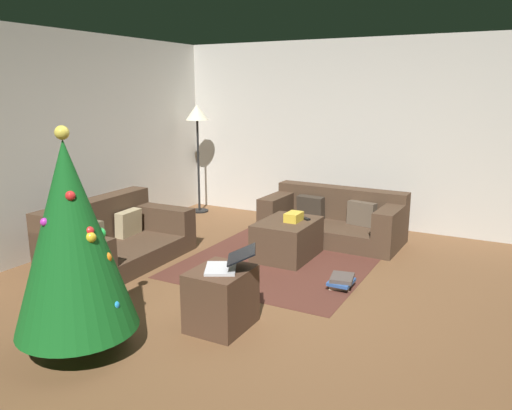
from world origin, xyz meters
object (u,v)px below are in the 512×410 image
object	(u,v)px
couch_left	(113,239)
tv_remote	(304,218)
corner_lamp	(197,121)
gift_box	(294,217)
laptop	(228,263)
ottoman	(287,239)
book_stack	(341,281)
christmas_tree	(71,237)
couch_right	(334,220)
side_table	(221,298)

from	to	relation	value
couch_left	tv_remote	distance (m)	2.21
couch_left	corner_lamp	xyz separation A→B (m)	(2.42, 0.49, 1.18)
gift_box	laptop	bearing A→B (deg)	-172.30
ottoman	couch_left	bearing A→B (deg)	122.41
couch_left	corner_lamp	distance (m)	2.73
couch_left	laptop	bearing A→B (deg)	67.33
tv_remote	book_stack	size ratio (longest dim) A/B	0.51
gift_box	christmas_tree	size ratio (longest dim) A/B	0.14
couch_right	book_stack	world-z (taller)	couch_right
christmas_tree	laptop	distance (m)	1.22
laptop	book_stack	bearing A→B (deg)	-23.74
gift_box	book_stack	bearing A→B (deg)	-128.00
ottoman	christmas_tree	size ratio (longest dim) A/B	0.48
tv_remote	christmas_tree	bearing A→B (deg)	-165.90
gift_box	ottoman	bearing A→B (deg)	109.50
side_table	couch_left	bearing A→B (deg)	67.68
couch_left	gift_box	size ratio (longest dim) A/B	7.08
tv_remote	gift_box	bearing A→B (deg)	178.59
couch_right	laptop	bearing A→B (deg)	93.15
couch_left	tv_remote	bearing A→B (deg)	122.41
ottoman	christmas_tree	world-z (taller)	christmas_tree
couch_right	ottoman	size ratio (longest dim) A/B	2.20
book_stack	gift_box	bearing A→B (deg)	52.00
book_stack	corner_lamp	distance (m)	3.86
laptop	corner_lamp	xyz separation A→B (m)	(3.19, 2.49, 0.88)
couch_left	gift_box	bearing A→B (deg)	120.30
side_table	laptop	world-z (taller)	laptop
side_table	laptop	size ratio (longest dim) A/B	1.04
couch_left	laptop	distance (m)	2.16
couch_left	couch_right	distance (m)	2.79
christmas_tree	laptop	size ratio (longest dim) A/B	3.37
couch_right	laptop	size ratio (longest dim) A/B	3.56
corner_lamp	book_stack	bearing A→B (deg)	-122.76
side_table	book_stack	xyz separation A→B (m)	(1.27, -0.60, -0.18)
book_stack	corner_lamp	xyz separation A→B (m)	(1.95, 3.03, 1.37)
couch_left	gift_box	distance (m)	2.07
book_stack	couch_left	bearing A→B (deg)	100.46
couch_right	side_table	distance (m)	2.82
tv_remote	side_table	xyz separation A→B (m)	(-2.03, -0.12, -0.20)
gift_box	side_table	world-z (taller)	gift_box
tv_remote	ottoman	bearing A→B (deg)	165.86
laptop	book_stack	world-z (taller)	laptop
christmas_tree	book_stack	bearing A→B (deg)	-32.57
laptop	book_stack	size ratio (longest dim) A/B	1.61
couch_right	book_stack	size ratio (longest dim) A/B	5.72
couch_left	book_stack	distance (m)	2.59
side_table	laptop	distance (m)	0.31
side_table	corner_lamp	distance (m)	4.20
corner_lamp	couch_right	bearing A→B (deg)	-99.40
side_table	corner_lamp	xyz separation A→B (m)	(3.22, 2.43, 1.19)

